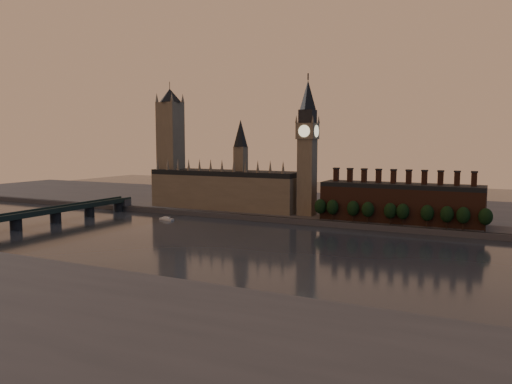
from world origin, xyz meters
TOP-DOWN VIEW (x-y plane):
  - ground at (0.00, 0.00)m, footprint 900.00×900.00m
  - north_bank at (0.00, 178.04)m, footprint 900.00×182.00m
  - palace_of_westminster at (-64.41, 114.91)m, footprint 130.00×30.30m
  - victoria_tower at (-120.00, 115.00)m, footprint 24.00×24.00m
  - big_ben at (10.00, 110.00)m, footprint 15.00×15.00m
  - chimney_block at (80.00, 110.00)m, footprint 110.00×25.00m
  - embankment_tree_0 at (26.44, 94.17)m, footprint 8.60×8.60m
  - embankment_tree_1 at (35.38, 94.58)m, footprint 8.60×8.60m
  - embankment_tree_2 at (50.36, 94.88)m, footprint 8.60×8.60m
  - embankment_tree_3 at (61.08, 93.91)m, footprint 8.60×8.60m
  - embankment_tree_4 at (76.28, 94.06)m, footprint 8.60×8.60m
  - embankment_tree_5 at (84.52, 94.53)m, footprint 8.60×8.60m
  - embankment_tree_6 at (100.25, 94.50)m, footprint 8.60×8.60m
  - embankment_tree_7 at (112.51, 94.25)m, footprint 8.60×8.60m
  - embankment_tree_8 at (122.30, 94.17)m, footprint 8.60×8.60m
  - embankment_tree_9 at (135.29, 93.92)m, footprint 8.60×8.60m
  - westminster_bridge at (-155.00, -2.70)m, footprint 14.00×200.00m
  - river_boat at (-86.59, 62.11)m, footprint 12.85×5.29m

SIDE VIEW (x-z plane):
  - ground at x=0.00m, z-range 0.00..0.00m
  - river_boat at x=-86.59m, z-range -0.29..2.20m
  - north_bank at x=0.00m, z-range 0.00..4.00m
  - westminster_bridge at x=-155.00m, z-range 1.66..13.21m
  - embankment_tree_0 at x=26.44m, z-range 6.03..20.91m
  - embankment_tree_1 at x=35.38m, z-range 6.03..20.91m
  - embankment_tree_2 at x=50.36m, z-range 6.03..20.91m
  - embankment_tree_3 at x=61.08m, z-range 6.03..20.91m
  - embankment_tree_4 at x=76.28m, z-range 6.03..20.91m
  - embankment_tree_5 at x=84.52m, z-range 6.03..20.91m
  - embankment_tree_6 at x=100.25m, z-range 6.03..20.91m
  - embankment_tree_7 at x=112.51m, z-range 6.03..20.91m
  - embankment_tree_8 at x=122.30m, z-range 6.03..20.91m
  - embankment_tree_9 at x=135.29m, z-range 6.03..20.91m
  - chimney_block at x=80.00m, z-range -0.68..36.32m
  - palace_of_westminster at x=-64.41m, z-range -15.37..58.63m
  - big_ben at x=10.00m, z-range 3.33..110.33m
  - victoria_tower at x=-120.00m, z-range 5.09..113.09m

